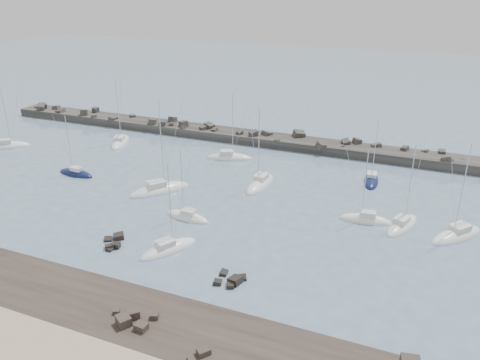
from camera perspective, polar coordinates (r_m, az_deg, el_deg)
name	(u,v)px	position (r m, az deg, el deg)	size (l,w,h in m)	color
ground	(173,219)	(69.37, -8.20, -4.71)	(400.00, 400.00, 0.00)	slate
rock_shelf	(72,309)	(54.39, -19.77, -14.61)	(140.00, 12.00, 1.73)	#2B221D
rock_cluster_near	(115,242)	(64.87, -15.03, -7.28)	(3.54, 4.59, 1.27)	black
rock_cluster_far	(232,281)	(55.36, -0.94, -12.25)	(3.62, 3.43, 1.56)	black
breakwater	(229,137)	(103.81, -1.41, 5.23)	(115.00, 7.05, 4.73)	#2C2A27
sailboat_0	(8,147)	(109.45, -26.41, 3.65)	(8.20, 7.65, 13.69)	white
sailboat_1	(120,143)	(103.92, -14.38, 4.44)	(5.85, 9.84, 14.80)	white
sailboat_2	(76,174)	(89.07, -19.36, 0.70)	(7.50, 2.72, 11.82)	#101942
sailboat_3	(160,191)	(78.49, -9.76, -1.27)	(8.78, 10.19, 16.33)	white
sailboat_4	(229,158)	(91.69, -1.33, 2.69)	(9.28, 5.32, 14.05)	white
sailboat_5	(187,217)	(69.23, -6.45, -4.55)	(7.45, 2.96, 11.57)	white
sailboat_6	(260,185)	(79.68, 2.45, -0.56)	(3.50, 9.47, 14.80)	white
sailboat_7	(168,249)	(61.71, -8.73, -8.37)	(6.18, 8.34, 12.90)	white
sailboat_8	(371,181)	(84.28, 15.70, -0.10)	(3.18, 7.98, 12.31)	#101942
sailboat_9	(365,220)	(70.34, 15.01, -4.77)	(7.62, 3.22, 11.88)	white
sailboat_10	(402,226)	(70.31, 19.12, -5.32)	(5.19, 8.59, 13.08)	white
sailboat_11	(457,236)	(70.49, 24.89, -6.20)	(7.97, 8.91, 14.48)	white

